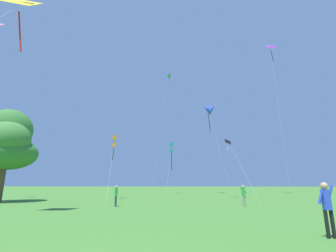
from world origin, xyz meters
name	(u,v)px	position (x,y,z in m)	size (l,w,h in m)	color
kite_teal_box	(171,148)	(-2.76, 40.66, 8.09)	(0.95, 10.36, 9.33)	teal
kite_purple_streamer	(271,52)	(16.89, 41.02, 26.68)	(2.22, 5.37, 28.70)	purple
kite_blue_delta	(208,109)	(4.34, 42.85, 16.10)	(3.43, 12.46, 17.36)	blue
kite_green_small	(168,76)	(-3.74, 43.50, 24.02)	(2.97, 4.66, 24.63)	green
kite_black_large	(229,145)	(5.87, 27.26, 6.39)	(1.85, 8.22, 7.30)	black
kite_orange_box	(114,142)	(-7.97, 24.20, 6.53)	(2.73, 8.22, 7.39)	orange
kite_yellow_diamond	(19,12)	(-8.84, 8.31, 11.85)	(1.96, 8.11, 13.37)	yellow
person_with_spool	(327,204)	(5.71, 5.23, 1.00)	(0.53, 0.23, 1.66)	black
person_foreground_watcher	(244,194)	(5.15, 15.98, 0.93)	(0.49, 0.23, 1.54)	gray
person_near_tree	(116,194)	(-4.30, 14.86, 0.91)	(0.35, 0.43, 1.51)	#2D3351
tree_right_cluster	(8,142)	(-16.34, 17.86, 5.57)	(5.35, 5.42, 8.92)	brown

